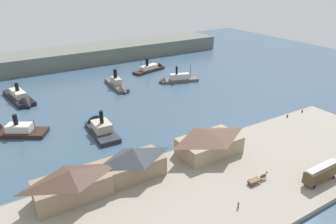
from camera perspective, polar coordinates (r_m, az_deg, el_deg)
The scene contains 18 objects.
ground_plane at distance 96.29m, azimuth 3.46°, elevation -5.48°, with size 320.00×320.00×0.00m, color #385166.
quay_promenade at distance 81.81m, azimuth 12.48°, elevation -11.43°, with size 110.00×36.00×1.20m, color gray.
seawall_edge at distance 93.52m, azimuth 4.74°, elevation -6.12°, with size 110.00×0.80×1.00m, color slate.
ferry_shed_central_terminal at distance 73.66m, azimuth -17.05°, elevation -12.40°, with size 16.55×8.27×7.13m.
ferry_shed_east_terminal at distance 77.77m, azimuth -6.25°, elevation -8.98°, with size 14.70×8.05×7.71m.
ferry_shed_customs_shed at distance 87.38m, azimuth 7.53°, elevation -5.31°, with size 17.26×10.27×7.14m.
street_tram at distance 84.46m, azimuth 26.07°, elevation -9.77°, with size 10.73×2.65×4.38m.
horse_cart at distance 79.63m, azimuth 15.92°, elevation -11.59°, with size 6.02×1.53×1.87m.
pedestrian_standing_center at distance 71.35m, azimuth 12.63°, elevation -16.13°, with size 0.39×0.39×1.57m.
mooring_post_center_east at distance 116.93m, azimuth 20.84°, elevation -0.67°, with size 0.44×0.44×0.90m, color black.
mooring_post_east at distance 123.05m, azimuth 23.17°, elevation 0.15°, with size 0.44×0.44×0.90m, color black.
ferry_approaching_west at distance 148.97m, azimuth 1.32°, elevation 5.94°, with size 19.86×9.85×9.24m.
ferry_departing_north at distance 138.25m, azimuth -25.08°, elevation 2.17°, with size 9.85×24.75×9.29m.
ferry_near_quay at distance 142.08m, azimuth -9.03°, elevation 4.80°, with size 5.82×21.48×9.37m.
ferry_approaching_east at distance 104.58m, azimuth -12.30°, elevation -2.70°, with size 7.11×18.85×10.40m.
ferry_moored_west at distance 111.44m, azimuth -26.44°, elevation -3.16°, with size 18.48×14.59×9.17m.
ferry_outer_harbor at distance 167.44m, azimuth -2.91°, elevation 7.94°, with size 20.97×10.08×9.24m.
far_headland at distance 189.85m, azimuth -16.09°, elevation 9.81°, with size 180.00×24.00×8.00m, color #60665B.
Camera 1 is at (-48.85, -68.32, 47.09)m, focal length 33.61 mm.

